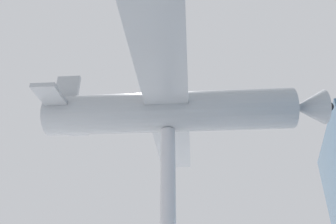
% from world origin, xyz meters
% --- Properties ---
extents(support_pylon_central, '(0.62, 0.62, 7.25)m').
position_xyz_m(support_pylon_central, '(0.00, 0.00, 3.62)').
color(support_pylon_central, '#B7B7BC').
rests_on(support_pylon_central, ground_plane).
extents(suspended_airplane, '(14.94, 12.67, 2.98)m').
position_xyz_m(suspended_airplane, '(-0.07, 0.29, 8.15)').
color(suspended_airplane, '#93999E').
rests_on(suspended_airplane, support_pylon_central).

